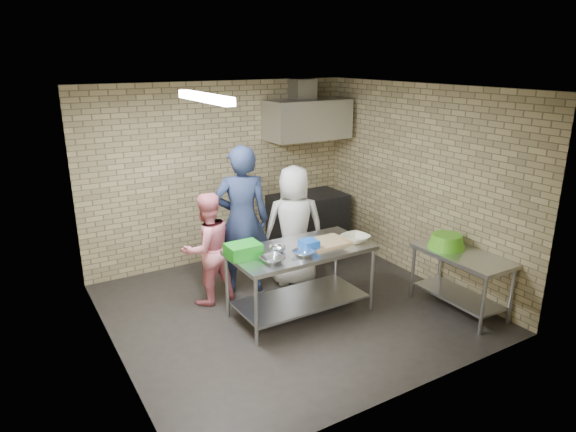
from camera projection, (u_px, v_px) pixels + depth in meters
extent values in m
plane|color=black|center=(289.00, 308.00, 6.38)|extent=(4.20, 4.20, 0.00)
plane|color=black|center=(290.00, 88.00, 5.56)|extent=(4.20, 4.20, 0.00)
cube|color=tan|center=(221.00, 173.00, 7.60)|extent=(4.20, 0.06, 2.70)
cube|color=tan|center=(410.00, 263.00, 4.33)|extent=(4.20, 0.06, 2.70)
cube|color=tan|center=(106.00, 237.00, 4.94)|extent=(0.06, 4.00, 2.70)
cube|color=tan|center=(419.00, 183.00, 7.00)|extent=(0.06, 4.00, 2.70)
cube|color=#B2B3B9|center=(301.00, 281.00, 6.14)|extent=(1.71, 0.86, 0.86)
cube|color=silver|center=(460.00, 281.00, 6.25)|extent=(0.60, 1.20, 0.75)
cube|color=black|center=(308.00, 222.00, 8.25)|extent=(1.20, 0.70, 0.90)
cube|color=silver|center=(307.00, 119.00, 7.79)|extent=(1.30, 0.60, 0.60)
cube|color=#A5A8AD|center=(302.00, 89.00, 7.77)|extent=(0.35, 0.30, 0.30)
cube|color=#3F2B19|center=(316.00, 128.00, 8.14)|extent=(0.80, 0.20, 0.04)
cube|color=white|center=(205.00, 97.00, 5.08)|extent=(0.10, 1.25, 0.08)
cube|color=#1B931C|center=(243.00, 250.00, 5.74)|extent=(0.38, 0.29, 0.15)
cube|color=blue|center=(309.00, 245.00, 5.93)|extent=(0.19, 0.19, 0.12)
cube|color=tan|center=(326.00, 242.00, 6.16)|extent=(0.52, 0.40, 0.03)
imported|color=#ADAFB4|center=(272.00, 260.00, 5.59)|extent=(0.30, 0.30, 0.07)
imported|color=#B8BBBF|center=(277.00, 249.00, 5.89)|extent=(0.23, 0.23, 0.06)
imported|color=silver|center=(304.00, 253.00, 5.77)|extent=(0.27, 0.27, 0.06)
imported|color=beige|center=(355.00, 238.00, 6.22)|extent=(0.36, 0.36, 0.08)
cylinder|color=#B22619|center=(303.00, 122.00, 7.99)|extent=(0.07, 0.07, 0.18)
imported|color=#161D38|center=(242.00, 220.00, 6.57)|extent=(0.84, 0.69, 1.99)
imported|color=pink|center=(207.00, 249.00, 6.35)|extent=(0.78, 0.65, 1.45)
imported|color=silver|center=(294.00, 226.00, 6.86)|extent=(0.96, 0.81, 1.66)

